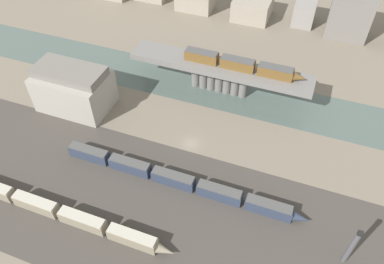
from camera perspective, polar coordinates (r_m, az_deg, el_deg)
name	(u,v)px	position (r m, az deg, el deg)	size (l,w,h in m)	color
ground_plane	(191,144)	(104.98, -0.13, -1.78)	(400.00, 400.00, 0.00)	#756B5B
railbed_yard	(156,213)	(91.61, -5.54, -12.14)	(280.00, 42.00, 0.01)	#423D38
river_water	(219,90)	(122.68, 4.07, 6.40)	(320.00, 18.54, 0.01)	#4C5B56
bridge	(220,71)	(118.10, 4.26, 9.24)	(57.29, 8.97, 9.95)	slate
train_on_bridge	(242,65)	(114.46, 7.63, 10.14)	(36.93, 3.18, 3.43)	brown
train_yard_near	(64,214)	(93.84, -18.92, -11.72)	(54.12, 2.64, 3.53)	gray
train_yard_mid	(178,180)	(94.58, -2.08, -7.38)	(63.84, 2.78, 3.52)	#2D384C
warehouse_building	(74,88)	(117.97, -17.58, 6.37)	(21.20, 14.13, 13.88)	#9E998E
signal_tower	(352,247)	(86.66, 23.13, -15.86)	(1.09, 1.09, 12.05)	#4C4C51
city_block_right	(253,7)	(162.46, 9.22, 18.23)	(14.70, 15.22, 8.43)	gray
city_block_far_right	(305,12)	(162.78, 16.80, 17.10)	(8.08, 11.88, 9.08)	gray
city_block_tall	(350,15)	(157.60, 22.98, 16.11)	(15.09, 11.66, 16.85)	slate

